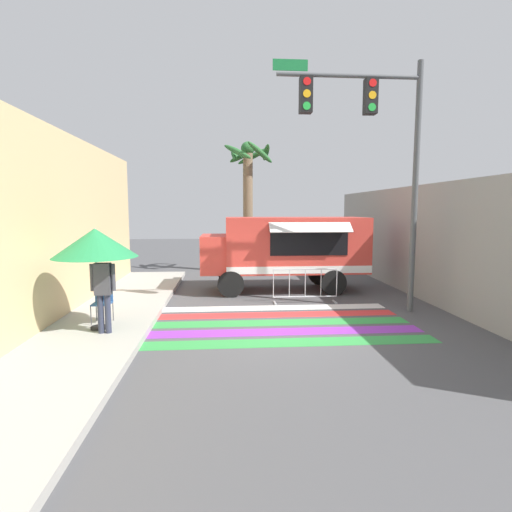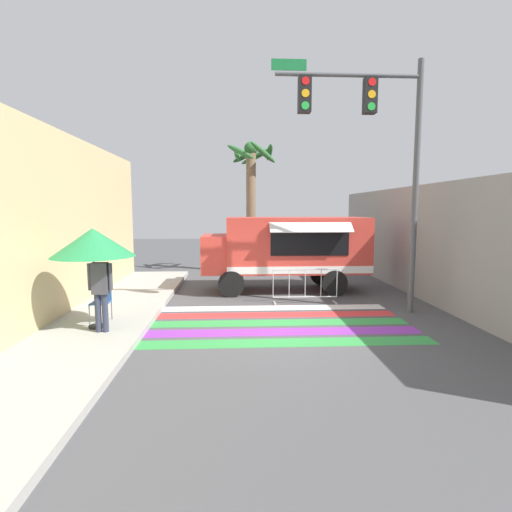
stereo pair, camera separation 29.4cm
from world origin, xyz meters
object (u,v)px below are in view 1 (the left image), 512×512
Objects in this scene: food_truck at (282,247)px; traffic_signal_pole at (374,136)px; vendor_person at (103,286)px; folding_chair at (103,299)px; patio_umbrella at (95,243)px; barricade_front at (305,286)px; palm_tree at (248,187)px.

food_truck is 4.91m from traffic_signal_pole.
traffic_signal_pole is 7.69m from vendor_person.
folding_chair is 1.06m from vendor_person.
folding_chair is (-0.07, 0.58, -1.39)m from patio_umbrella.
barricade_front is 7.05m from palm_tree.
patio_umbrella is at bearing -62.94° from folding_chair.
patio_umbrella is 9.83m from palm_tree.
patio_umbrella is at bearing -166.96° from traffic_signal_pole.
traffic_signal_pole reaches higher than food_truck.
barricade_front is (0.42, -1.94, -1.02)m from food_truck.
traffic_signal_pole reaches higher than patio_umbrella.
food_truck is 0.84× the size of traffic_signal_pole.
traffic_signal_pole is at bearing -58.39° from food_truck.
vendor_person is at bearing -163.98° from traffic_signal_pole.
food_truck is 2.23m from barricade_front.
vendor_person is at bearing -111.76° from palm_tree.
food_truck reaches higher than vendor_person.
vendor_person reaches higher than barricade_front.
vendor_person is at bearing -148.40° from barricade_front.
folding_chair is at bearing 96.64° from patio_umbrella.
patio_umbrella is at bearing -113.67° from palm_tree.
vendor_person is (-4.60, -5.03, -0.35)m from food_truck.
patio_umbrella reaches higher than vendor_person.
patio_umbrella is (-6.77, -1.57, -2.67)m from traffic_signal_pole.
traffic_signal_pole reaches higher than vendor_person.
palm_tree reaches higher than barricade_front.
palm_tree is (3.89, 8.87, 1.71)m from patio_umbrella.
traffic_signal_pole reaches higher than barricade_front.
patio_umbrella is at bearing -135.63° from food_truck.
vendor_person is at bearing -51.55° from folding_chair.
palm_tree is (-1.36, 6.09, 3.28)m from barricade_front.
traffic_signal_pole is at bearing 5.94° from vendor_person.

